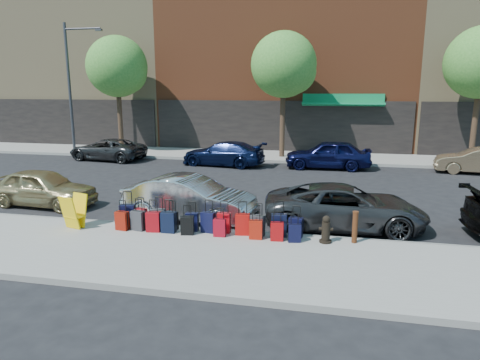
% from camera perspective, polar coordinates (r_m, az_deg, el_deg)
% --- Properties ---
extents(ground, '(120.00, 120.00, 0.00)m').
position_cam_1_polar(ground, '(16.93, 0.21, -2.18)').
color(ground, black).
rests_on(ground, ground).
extents(sidewalk_near, '(60.00, 4.00, 0.15)m').
position_cam_1_polar(sidewalk_near, '(10.93, -6.90, -10.05)').
color(sidewalk_near, gray).
rests_on(sidewalk_near, ground).
extents(sidewalk_far, '(60.00, 4.00, 0.15)m').
position_cam_1_polar(sidewalk_far, '(26.59, 4.63, 3.20)').
color(sidewalk_far, gray).
rests_on(sidewalk_far, ground).
extents(curb_near, '(60.00, 0.08, 0.15)m').
position_cam_1_polar(curb_near, '(12.73, -3.95, -6.73)').
color(curb_near, gray).
rests_on(curb_near, ground).
extents(curb_far, '(60.00, 0.08, 0.15)m').
position_cam_1_polar(curb_far, '(24.61, 4.02, 2.49)').
color(curb_far, gray).
rests_on(curb_far, ground).
extents(building_left, '(15.00, 12.12, 16.00)m').
position_cam_1_polar(building_left, '(39.34, -18.36, 17.09)').
color(building_left, '#99845E').
rests_on(building_left, ground).
extents(building_center, '(17.00, 12.85, 20.00)m').
position_cam_1_polar(building_center, '(34.69, 6.78, 21.68)').
color(building_center, brown).
rests_on(building_center, ground).
extents(tree_left, '(3.80, 3.80, 7.27)m').
position_cam_1_polar(tree_left, '(28.79, -15.80, 14.14)').
color(tree_left, black).
rests_on(tree_left, sidewalk_far).
extents(tree_center, '(3.80, 3.80, 7.27)m').
position_cam_1_polar(tree_center, '(25.73, 6.16, 14.80)').
color(tree_center, black).
rests_on(tree_center, sidewalk_far).
extents(streetlight, '(2.59, 0.18, 8.00)m').
position_cam_1_polar(streetlight, '(29.64, -21.51, 12.24)').
color(streetlight, '#333338').
rests_on(streetlight, sidewalk_far).
extents(suitcase_front_0, '(0.48, 0.32, 1.06)m').
position_cam_1_polar(suitcase_front_0, '(13.19, -14.75, -4.58)').
color(suitcase_front_0, black).
rests_on(suitcase_front_0, sidewalk_near).
extents(suitcase_front_1, '(0.40, 0.27, 0.89)m').
position_cam_1_polar(suitcase_front_1, '(13.09, -13.13, -4.88)').
color(suitcase_front_1, '#B10B11').
rests_on(suitcase_front_1, sidewalk_near).
extents(suitcase_front_2, '(0.39, 0.22, 0.94)m').
position_cam_1_polar(suitcase_front_2, '(12.79, -10.79, -5.09)').
color(suitcase_front_2, '#343438').
rests_on(suitcase_front_2, sidewalk_near).
extents(suitcase_front_3, '(0.39, 0.26, 0.86)m').
position_cam_1_polar(suitcase_front_3, '(12.66, -9.10, -5.33)').
color(suitcase_front_3, black).
rests_on(suitcase_front_3, sidewalk_near).
extents(suitcase_front_4, '(0.36, 0.21, 0.86)m').
position_cam_1_polar(suitcase_front_4, '(12.46, -6.40, -5.54)').
color(suitcase_front_4, black).
rests_on(suitcase_front_4, sidewalk_near).
extents(suitcase_front_5, '(0.42, 0.28, 0.94)m').
position_cam_1_polar(suitcase_front_5, '(12.28, -4.27, -5.63)').
color(suitcase_front_5, black).
rests_on(suitcase_front_5, sidewalk_near).
extents(suitcase_front_6, '(0.39, 0.23, 0.92)m').
position_cam_1_polar(suitcase_front_6, '(12.23, -2.18, -5.70)').
color(suitcase_front_6, '#B40B13').
rests_on(suitcase_front_6, sidewalk_near).
extents(suitcase_front_7, '(0.42, 0.27, 0.96)m').
position_cam_1_polar(suitcase_front_7, '(12.04, 0.33, -5.93)').
color(suitcase_front_7, '#A90D0A').
rests_on(suitcase_front_7, sidewalk_near).
extents(suitcase_front_8, '(0.42, 0.28, 0.94)m').
position_cam_1_polar(suitcase_front_8, '(11.98, 2.33, -6.07)').
color(suitcase_front_8, '#333237').
rests_on(suitcase_front_8, sidewalk_near).
extents(suitcase_front_9, '(0.45, 0.29, 1.01)m').
position_cam_1_polar(suitcase_front_9, '(11.96, 5.21, -6.04)').
color(suitcase_front_9, black).
rests_on(suitcase_front_9, sidewalk_near).
extents(suitcase_front_10, '(0.40, 0.26, 0.90)m').
position_cam_1_polar(suitcase_front_10, '(11.94, 7.43, -6.30)').
color(suitcase_front_10, black).
rests_on(suitcase_front_10, sidewalk_near).
extents(suitcase_back_0, '(0.40, 0.27, 0.88)m').
position_cam_1_polar(suitcase_back_0, '(12.91, -15.43, -5.25)').
color(suitcase_back_0, maroon).
rests_on(suitcase_back_0, sidewalk_near).
extents(suitcase_back_1, '(0.43, 0.30, 0.93)m').
position_cam_1_polar(suitcase_back_1, '(12.77, -13.44, -5.27)').
color(suitcase_back_1, '#323236').
rests_on(suitcase_back_1, sidewalk_near).
extents(suitcase_back_2, '(0.42, 0.27, 0.93)m').
position_cam_1_polar(suitcase_back_2, '(12.55, -11.48, -5.47)').
color(suitcase_back_2, maroon).
rests_on(suitcase_back_2, sidewalk_near).
extents(suitcase_back_3, '(0.40, 0.23, 0.96)m').
position_cam_1_polar(suitcase_back_3, '(12.39, -9.51, -5.58)').
color(suitcase_back_3, black).
rests_on(suitcase_back_3, sidewalk_near).
extents(suitcase_back_4, '(0.39, 0.27, 0.85)m').
position_cam_1_polar(suitcase_back_4, '(12.16, -7.04, -6.02)').
color(suitcase_back_4, black).
rests_on(suitcase_back_4, sidewalk_near).
extents(suitcase_back_6, '(0.34, 0.21, 0.81)m').
position_cam_1_polar(suitcase_back_6, '(11.94, -2.72, -6.35)').
color(suitcase_back_6, maroon).
rests_on(suitcase_back_6, sidewalk_near).
extents(suitcase_back_8, '(0.37, 0.23, 0.84)m').
position_cam_1_polar(suitcase_back_8, '(11.74, 2.13, -6.62)').
color(suitcase_back_8, '#A0180A').
rests_on(suitcase_back_8, sidewalk_near).
extents(suitcase_back_9, '(0.36, 0.23, 0.82)m').
position_cam_1_polar(suitcase_back_9, '(11.65, 4.95, -6.85)').
color(suitcase_back_9, '#9B0A0C').
rests_on(suitcase_back_9, sidewalk_near).
extents(suitcase_back_10, '(0.37, 0.26, 0.80)m').
position_cam_1_polar(suitcase_back_10, '(11.60, 7.28, -7.02)').
color(suitcase_back_10, black).
rests_on(suitcase_back_10, sidewalk_near).
extents(fire_hydrant, '(0.38, 0.33, 0.74)m').
position_cam_1_polar(fire_hydrant, '(11.67, 11.38, -6.57)').
color(fire_hydrant, black).
rests_on(fire_hydrant, sidewalk_near).
extents(bollard, '(0.16, 0.16, 0.86)m').
position_cam_1_polar(bollard, '(11.79, 15.08, -6.02)').
color(bollard, '#38190C').
rests_on(bollard, sidewalk_near).
extents(display_rack, '(0.69, 0.73, 0.99)m').
position_cam_1_polar(display_rack, '(13.48, -21.23, -3.97)').
color(display_rack, yellow).
rests_on(display_rack, sidewalk_near).
extents(car_near_0, '(4.05, 1.86, 1.35)m').
position_cam_1_polar(car_near_0, '(17.01, -24.85, -0.92)').
color(car_near_0, tan).
rests_on(car_near_0, ground).
extents(car_near_1, '(4.49, 2.08, 1.42)m').
position_cam_1_polar(car_near_1, '(13.84, -6.72, -2.48)').
color(car_near_1, '#AFB1B6').
rests_on(car_near_1, ground).
extents(car_near_2, '(4.95, 2.54, 1.34)m').
position_cam_1_polar(car_near_2, '(13.34, 13.82, -3.50)').
color(car_near_2, '#333436').
rests_on(car_near_2, ground).
extents(car_far_0, '(4.80, 2.67, 1.27)m').
position_cam_1_polar(car_far_0, '(26.60, -17.26, 3.92)').
color(car_far_0, '#313133').
rests_on(car_far_0, ground).
extents(car_far_1, '(4.80, 2.47, 1.33)m').
position_cam_1_polar(car_far_1, '(23.59, -2.26, 3.55)').
color(car_far_1, '#0C1536').
rests_on(car_far_1, ground).
extents(car_far_2, '(4.49, 1.87, 1.52)m').
position_cam_1_polar(car_far_2, '(23.11, 11.64, 3.36)').
color(car_far_2, '#0C0F35').
rests_on(car_far_2, ground).
extents(car_far_3, '(4.11, 1.88, 1.31)m').
position_cam_1_polar(car_far_3, '(24.33, 29.15, 2.25)').
color(car_far_3, '#997F5D').
rests_on(car_far_3, ground).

